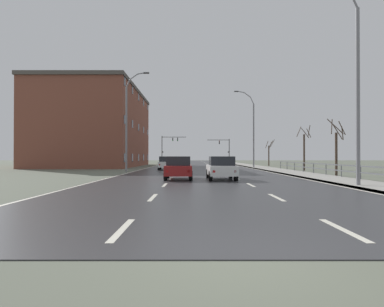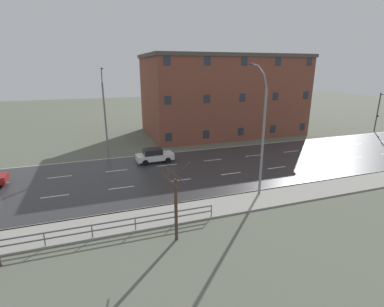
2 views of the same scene
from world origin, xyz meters
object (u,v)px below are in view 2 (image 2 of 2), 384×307
Objects in this scene: street_lamp_left_bank at (105,115)px; car_far_left at (154,155)px; brick_building at (222,94)px; street_lamp_midground at (262,134)px.

street_lamp_left_bank is 2.48× the size of car_far_left.
brick_building is (-8.69, 18.67, 1.07)m from street_lamp_left_bank.
street_lamp_left_bank is at bearing -142.90° from street_lamp_midground.
street_lamp_left_bank is at bearing -128.27° from car_far_left.
street_lamp_left_bank is at bearing -65.05° from brick_building.
street_lamp_midground is 0.44× the size of brick_building.
brick_building reaches higher than car_far_left.
street_lamp_midground reaches higher than street_lamp_left_bank.
brick_building is at bearing 130.21° from car_far_left.
street_lamp_midground is at bearing 28.54° from car_far_left.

